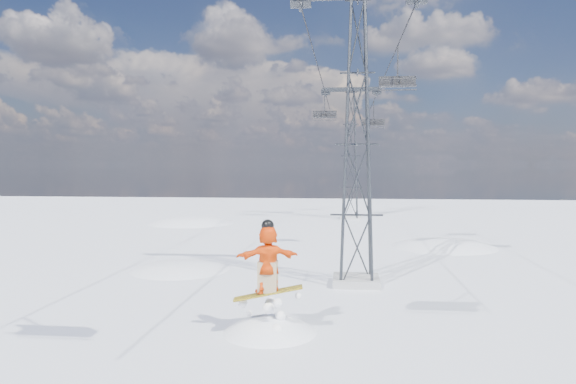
% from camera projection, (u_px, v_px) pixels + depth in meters
% --- Properties ---
extents(ground, '(120.00, 120.00, 0.00)m').
position_uv_depth(ground, '(329.00, 360.00, 12.33)').
color(ground, white).
rests_on(ground, ground).
extents(snow_terrain, '(39.00, 37.00, 22.00)m').
position_uv_depth(snow_terrain, '(268.00, 378.00, 34.44)').
color(snow_terrain, white).
rests_on(snow_terrain, ground).
extents(lift_tower_near, '(5.20, 1.80, 11.43)m').
position_uv_depth(lift_tower_near, '(357.00, 145.00, 19.89)').
color(lift_tower_near, '#999999').
rests_on(lift_tower_near, ground).
extents(lift_tower_far, '(5.20, 1.80, 11.43)m').
position_uv_depth(lift_tower_far, '(351.00, 156.00, 44.70)').
color(lift_tower_far, '#999999').
rests_on(lift_tower_far, ground).
extents(haul_cables, '(4.46, 51.00, 0.06)m').
position_uv_depth(haul_cables, '(353.00, 63.00, 31.02)').
color(haul_cables, black).
rests_on(haul_cables, ground).
extents(lift_chair_mid, '(1.89, 0.54, 2.34)m').
position_uv_depth(lift_chair_mid, '(397.00, 82.00, 26.47)').
color(lift_chair_mid, black).
rests_on(lift_chair_mid, ground).
extents(lift_chair_far, '(1.98, 0.57, 2.46)m').
position_uv_depth(lift_chair_far, '(325.00, 115.00, 42.71)').
color(lift_chair_far, black).
rests_on(lift_chair_far, ground).
extents(lift_chair_extra, '(2.13, 0.61, 2.64)m').
position_uv_depth(lift_chair_extra, '(374.00, 123.00, 49.11)').
color(lift_chair_extra, black).
rests_on(lift_chair_extra, ground).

